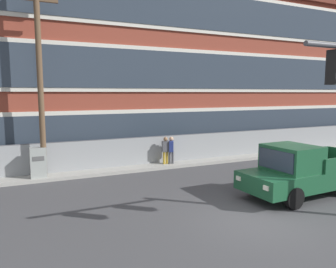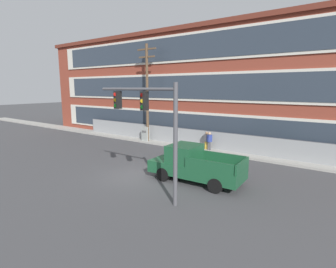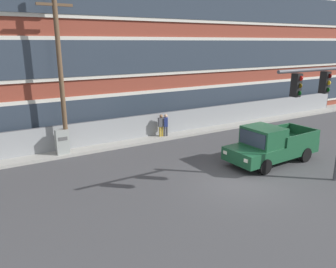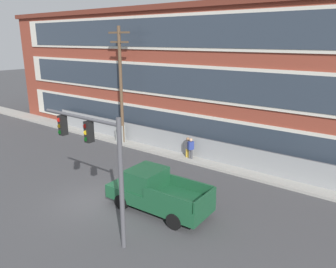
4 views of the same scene
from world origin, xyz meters
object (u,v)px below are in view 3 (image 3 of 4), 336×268
Objects in this scene: pickup_truck_dark_green at (270,146)px; pedestrian_by_fence at (166,124)px; utility_pole_near_corner at (60,65)px; electrical_cabinet at (62,143)px; pedestrian_near_cabinet at (161,125)px; traffic_signal_mast at (328,101)px.

pickup_truck_dark_green reaches higher than pedestrian_by_fence.
electrical_cabinet is (-0.25, -0.04, -4.36)m from utility_pole_near_corner.
pedestrian_by_fence is at bearing 0.99° from electrical_cabinet.
pedestrian_near_cabinet is (-2.78, 7.05, -0.00)m from pickup_truck_dark_green.
pedestrian_near_cabinet is at bearing 1.45° from utility_pole_near_corner.
traffic_signal_mast is 0.60× the size of utility_pole_near_corner.
traffic_signal_mast is 4.47m from pickup_truck_dark_green.
traffic_signal_mast reaches higher than pickup_truck_dark_green.
pedestrian_near_cabinet is (6.64, 0.20, 0.18)m from electrical_cabinet.
pedestrian_by_fence is at bearing 109.48° from pickup_truck_dark_green.
traffic_signal_mast is 10.88m from pedestrian_by_fence.
pickup_truck_dark_green reaches higher than pedestrian_near_cabinet.
pickup_truck_dark_green is 0.59× the size of utility_pole_near_corner.
electrical_cabinet is 0.94× the size of pedestrian_near_cabinet.
pickup_truck_dark_green is 7.58m from pedestrian_near_cabinet.
pedestrian_by_fence is at bearing 0.70° from utility_pole_near_corner.
pickup_truck_dark_green is at bearing 82.19° from traffic_signal_mast.
traffic_signal_mast is 13.91m from electrical_cabinet.
traffic_signal_mast is at bearing -78.89° from pedestrian_by_fence.
utility_pole_near_corner is (-9.17, 6.89, 4.17)m from pickup_truck_dark_green.
traffic_signal_mast is at bearing -49.42° from utility_pole_near_corner.
pickup_truck_dark_green is 3.52× the size of electrical_cabinet.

